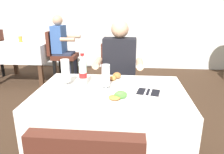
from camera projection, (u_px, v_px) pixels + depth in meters
name	position (u px, v px, depth m)	size (l,w,h in m)	color
back_wall	(131.00, 1.00, 4.79)	(11.00, 0.12, 3.07)	silver
main_dining_table	(111.00, 110.00, 1.76)	(1.18, 0.83, 0.76)	white
chair_far_diner_seat	(117.00, 81.00, 2.53)	(0.44, 0.50, 0.97)	#4C2319
seated_diner_far	(119.00, 71.00, 2.38)	(0.50, 0.46, 1.26)	#282D42
plate_near_camera	(115.00, 98.00, 1.52)	(0.22, 0.22, 0.07)	white
plate_far_diner	(113.00, 79.00, 1.92)	(0.24, 0.24, 0.07)	white
beer_glass_left	(106.00, 76.00, 1.70)	(0.07, 0.07, 0.20)	white
beer_glass_middle	(66.00, 72.00, 1.79)	(0.07, 0.07, 0.22)	white
cola_bottle_primary	(83.00, 72.00, 1.79)	(0.07, 0.07, 0.27)	silver
napkin_cutlery_set	(148.00, 92.00, 1.67)	(0.19, 0.20, 0.01)	black
background_dining_table	(25.00, 51.00, 4.18)	(1.00, 0.84, 0.76)	white
background_chair_right	(60.00, 53.00, 4.12)	(0.50, 0.44, 0.97)	#4C2319
background_patron	(62.00, 45.00, 4.07)	(0.46, 0.50, 1.26)	#282D42
background_table_tumbler	(20.00, 39.00, 4.08)	(0.06, 0.06, 0.11)	#C68928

